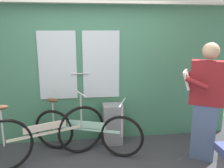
{
  "coord_description": "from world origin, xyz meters",
  "views": [
    {
      "loc": [
        -0.19,
        -2.6,
        1.91
      ],
      "look_at": [
        0.26,
        0.79,
        1.11
      ],
      "focal_mm": 38.65,
      "sensor_mm": 36.0,
      "label": 1
    }
  ],
  "objects_px": {
    "bicycle_near_door": "(45,136)",
    "passenger_reading_newspaper": "(206,100)",
    "bicycle_leaning_behind": "(86,131)",
    "trash_bin_by_wall": "(113,124)"
  },
  "relations": [
    {
      "from": "bicycle_near_door",
      "to": "bicycle_leaning_behind",
      "type": "relative_size",
      "value": 1.05
    },
    {
      "from": "bicycle_near_door",
      "to": "trash_bin_by_wall",
      "type": "relative_size",
      "value": 2.59
    },
    {
      "from": "bicycle_near_door",
      "to": "bicycle_leaning_behind",
      "type": "distance_m",
      "value": 0.62
    },
    {
      "from": "passenger_reading_newspaper",
      "to": "bicycle_near_door",
      "type": "bearing_deg",
      "value": 25.25
    },
    {
      "from": "bicycle_leaning_behind",
      "to": "passenger_reading_newspaper",
      "type": "distance_m",
      "value": 1.82
    },
    {
      "from": "trash_bin_by_wall",
      "to": "bicycle_leaning_behind",
      "type": "bearing_deg",
      "value": -147.58
    },
    {
      "from": "bicycle_near_door",
      "to": "trash_bin_by_wall",
      "type": "height_order",
      "value": "bicycle_near_door"
    },
    {
      "from": "passenger_reading_newspaper",
      "to": "bicycle_leaning_behind",
      "type": "bearing_deg",
      "value": 17.56
    },
    {
      "from": "passenger_reading_newspaper",
      "to": "trash_bin_by_wall",
      "type": "bearing_deg",
      "value": 2.23
    },
    {
      "from": "bicycle_near_door",
      "to": "passenger_reading_newspaper",
      "type": "xyz_separation_m",
      "value": [
        2.28,
        -0.19,
        0.51
      ]
    }
  ]
}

